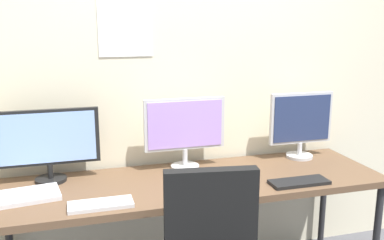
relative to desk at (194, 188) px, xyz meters
name	(u,v)px	position (x,y,z in m)	size (l,w,h in m)	color
wall_back	(176,76)	(0.00, 0.42, 0.61)	(4.66, 0.11, 2.60)	beige
desk	(194,188)	(0.00, 0.00, 0.00)	(2.26, 0.68, 0.74)	brown
monitor_left	(48,142)	(-0.81, 0.21, 0.29)	(0.58, 0.18, 0.43)	black
monitor_center	(185,129)	(0.00, 0.21, 0.31)	(0.51, 0.18, 0.45)	silver
monitor_right	(301,123)	(0.81, 0.21, 0.29)	(0.45, 0.18, 0.45)	silver
keyboard_left	(101,204)	(-0.56, -0.23, 0.06)	(0.32, 0.13, 0.02)	silver
keyboard_right	(299,182)	(0.56, -0.23, 0.06)	(0.34, 0.13, 0.02)	black
computer_mouse	(212,188)	(0.04, -0.19, 0.07)	(0.06, 0.10, 0.03)	silver
laptop_closed	(28,196)	(-0.92, -0.01, 0.06)	(0.32, 0.22, 0.02)	silver
coffee_mug	(185,175)	(-0.07, -0.03, 0.09)	(0.11, 0.08, 0.09)	white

